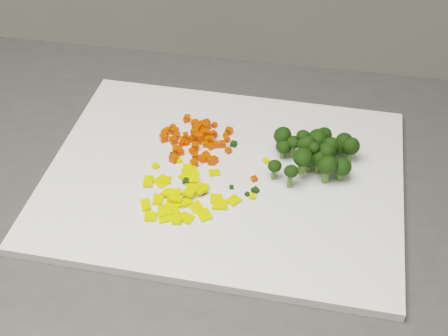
{
  "coord_description": "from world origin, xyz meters",
  "views": [
    {
      "loc": [
        0.17,
        -0.03,
        1.48
      ],
      "look_at": [
        0.14,
        0.6,
        0.92
      ],
      "focal_mm": 50.0,
      "sensor_mm": 36.0,
      "label": 1
    }
  ],
  "objects_px": {
    "cutting_board": "(224,177)",
    "broccoli_pile": "(311,150)",
    "carrot_pile": "(196,134)",
    "pepper_pile": "(188,192)"
  },
  "relations": [
    {
      "from": "cutting_board",
      "to": "broccoli_pile",
      "type": "xyz_separation_m",
      "value": [
        0.12,
        0.02,
        0.04
      ]
    },
    {
      "from": "pepper_pile",
      "to": "broccoli_pile",
      "type": "distance_m",
      "value": 0.18
    },
    {
      "from": "cutting_board",
      "to": "pepper_pile",
      "type": "height_order",
      "value": "pepper_pile"
    },
    {
      "from": "cutting_board",
      "to": "carrot_pile",
      "type": "distance_m",
      "value": 0.08
    },
    {
      "from": "pepper_pile",
      "to": "broccoli_pile",
      "type": "xyz_separation_m",
      "value": [
        0.16,
        0.07,
        0.02
      ]
    },
    {
      "from": "cutting_board",
      "to": "carrot_pile",
      "type": "height_order",
      "value": "carrot_pile"
    },
    {
      "from": "carrot_pile",
      "to": "broccoli_pile",
      "type": "xyz_separation_m",
      "value": [
        0.16,
        -0.05,
        0.01
      ]
    },
    {
      "from": "broccoli_pile",
      "to": "cutting_board",
      "type": "bearing_deg",
      "value": -170.27
    },
    {
      "from": "broccoli_pile",
      "to": "carrot_pile",
      "type": "bearing_deg",
      "value": 163.94
    },
    {
      "from": "carrot_pile",
      "to": "broccoli_pile",
      "type": "distance_m",
      "value": 0.17
    }
  ]
}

